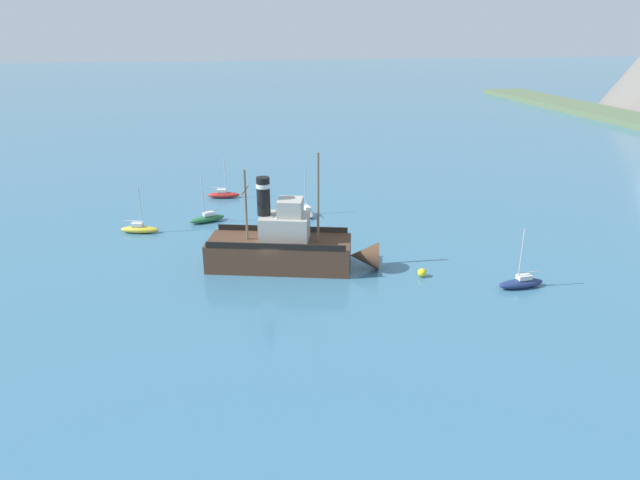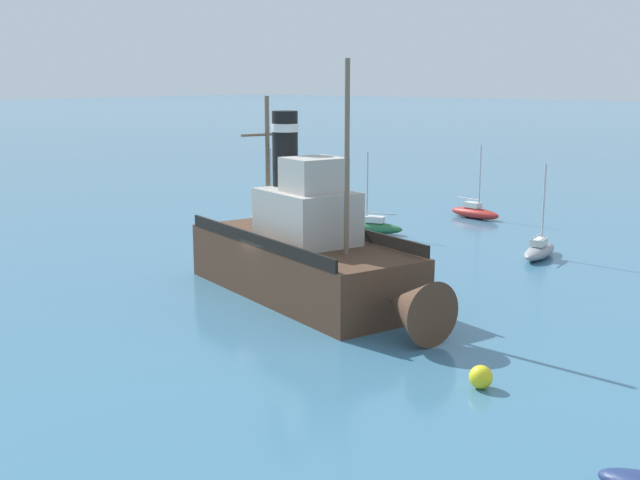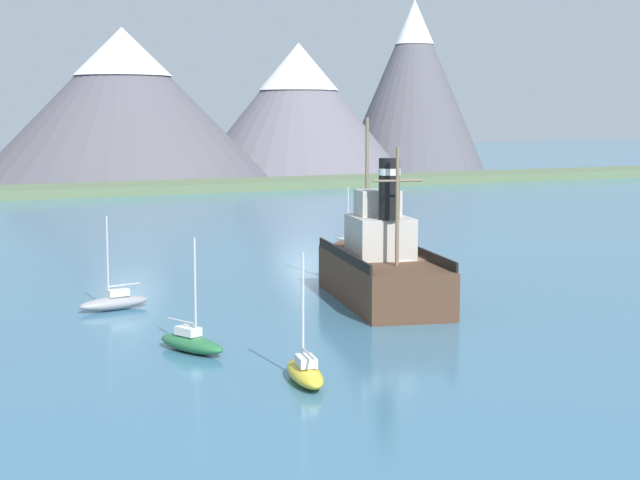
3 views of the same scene
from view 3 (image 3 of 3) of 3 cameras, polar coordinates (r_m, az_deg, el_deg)
The scene contains 8 objects.
ground_plane at distance 53.08m, azimuth 4.96°, elevation -3.63°, with size 600.00×600.00×0.00m, color teal.
shoreline_strip at distance 131.10m, azimuth -15.24°, elevation 2.78°, with size 240.00×12.00×1.20m, color #5B704C.
old_tugboat at distance 53.26m, azimuth 3.46°, elevation -1.58°, with size 7.45×14.78×9.90m.
sailboat_yellow at distance 36.93m, azimuth -0.88°, elevation -7.67°, with size 1.97×3.95×4.90m.
sailboat_grey at distance 51.83m, azimuth -11.87°, elevation -3.53°, with size 3.92×1.66×4.90m.
sailboat_green at distance 42.03m, azimuth -7.50°, elevation -5.91°, with size 2.32×3.95×4.90m.
sailboat_navy at distance 72.24m, azimuth 1.50°, elevation -0.41°, with size 1.29×3.85×4.90m.
mooring_buoy at distance 64.62m, azimuth 1.81°, elevation -1.36°, with size 0.72×0.72×0.72m, color yellow.
Camera 3 is at (-28.24, -43.86, 9.81)m, focal length 55.00 mm.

